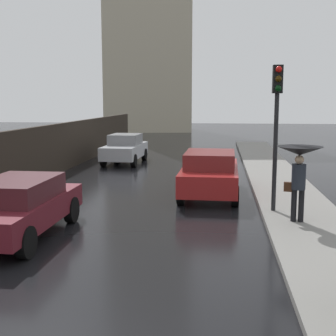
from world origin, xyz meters
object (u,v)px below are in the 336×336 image
at_px(car_maroon_mid_road, 19,206).
at_px(car_red_behind_camera, 210,173).
at_px(pedestrian_with_umbrella_near, 299,161).
at_px(car_silver_far_ahead, 125,148).
at_px(traffic_light, 277,110).

bearing_deg(car_maroon_mid_road, car_red_behind_camera, -129.16).
distance_m(car_maroon_mid_road, pedestrian_with_umbrella_near, 6.90).
bearing_deg(car_maroon_mid_road, pedestrian_with_umbrella_near, -165.64).
bearing_deg(pedestrian_with_umbrella_near, car_maroon_mid_road, 25.31).
xyz_separation_m(car_maroon_mid_road, pedestrian_with_umbrella_near, (6.63, 1.64, 0.95)).
bearing_deg(car_red_behind_camera, pedestrian_with_umbrella_near, -56.31).
relative_size(car_silver_far_ahead, car_red_behind_camera, 0.90).
relative_size(car_maroon_mid_road, car_silver_far_ahead, 1.06).
relative_size(car_red_behind_camera, traffic_light, 1.13).
height_order(car_maroon_mid_road, traffic_light, traffic_light).
bearing_deg(traffic_light, car_maroon_mid_road, -155.89).
bearing_deg(car_red_behind_camera, car_maroon_mid_road, -128.47).
bearing_deg(traffic_light, car_silver_far_ahead, 121.96).
xyz_separation_m(car_silver_far_ahead, car_red_behind_camera, (4.52, -7.71, 0.03)).
height_order(pedestrian_with_umbrella_near, traffic_light, traffic_light).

